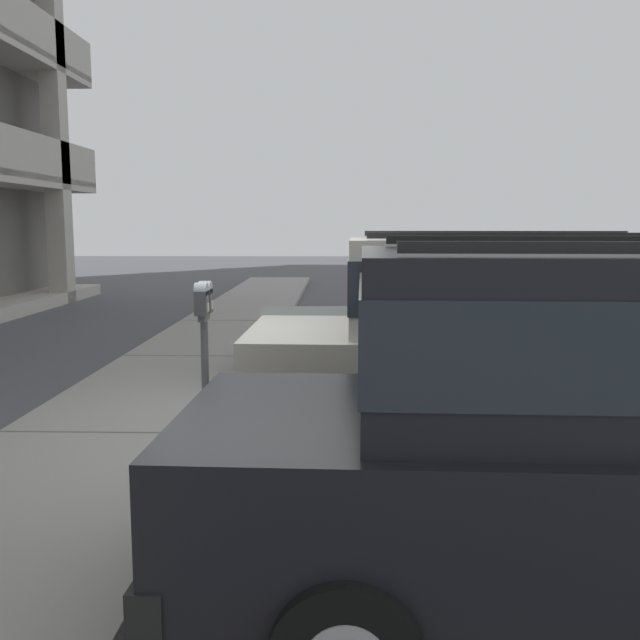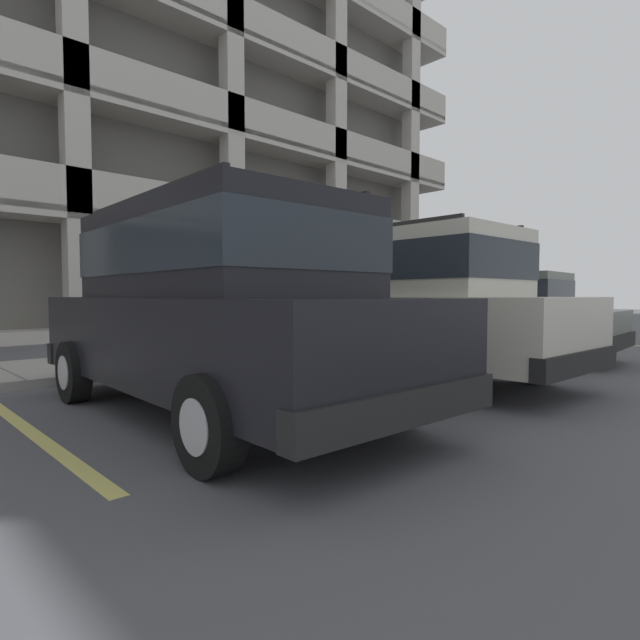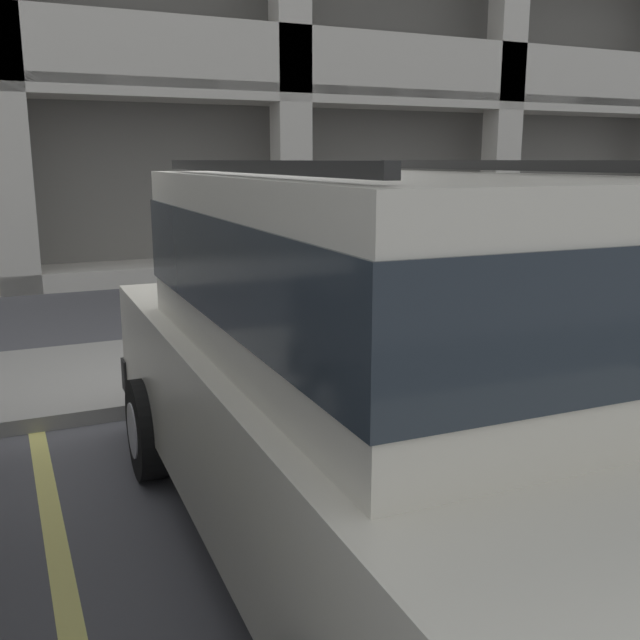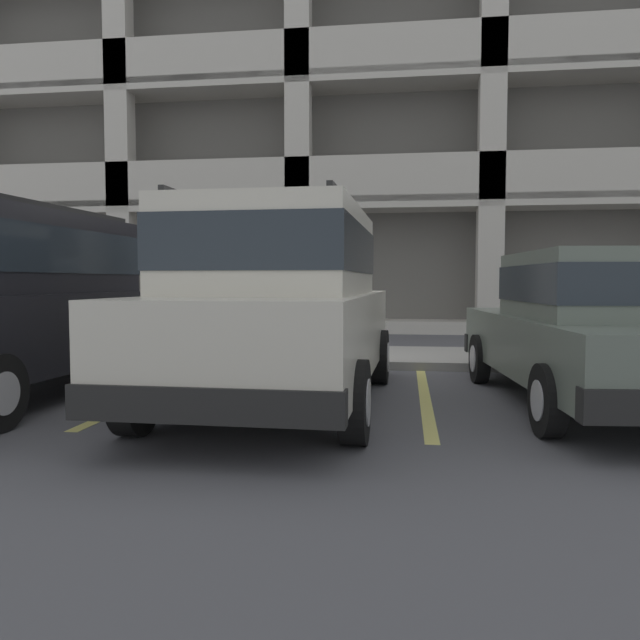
# 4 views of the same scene
# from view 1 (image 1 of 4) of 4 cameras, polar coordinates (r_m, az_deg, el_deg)

# --- Properties ---
(ground_plane) EXTENTS (80.00, 80.00, 0.10)m
(ground_plane) POSITION_cam_1_polar(r_m,az_deg,el_deg) (6.97, -5.94, -10.35)
(ground_plane) COLOR #4C4C51
(sidewalk) EXTENTS (40.00, 2.20, 0.12)m
(sidewalk) POSITION_cam_1_polar(r_m,az_deg,el_deg) (7.22, -16.36, -9.07)
(sidewalk) COLOR gray
(sidewalk) RESTS_ON ground_plane
(parking_stall_lines) EXTENTS (12.02, 4.80, 0.01)m
(parking_stall_lines) POSITION_cam_1_polar(r_m,az_deg,el_deg) (8.35, 5.05, -6.92)
(parking_stall_lines) COLOR #DBD16B
(parking_stall_lines) RESTS_ON ground_plane
(silver_suv) EXTENTS (2.10, 4.82, 2.03)m
(silver_suv) POSITION_cam_1_polar(r_m,az_deg,el_deg) (6.85, 14.41, -1.09)
(silver_suv) COLOR beige
(silver_suv) RESTS_ON ground_plane
(red_sedan) EXTENTS (2.13, 4.84, 2.03)m
(red_sedan) POSITION_cam_1_polar(r_m,az_deg,el_deg) (4.06, 24.04, -7.49)
(red_sedan) COLOR black
(red_sedan) RESTS_ON ground_plane
(dark_hatchback) EXTENTS (2.10, 4.61, 1.54)m
(dark_hatchback) POSITION_cam_1_polar(r_m,az_deg,el_deg) (9.87, 8.72, 0.13)
(dark_hatchback) COLOR #5B665B
(dark_hatchback) RESTS_ON ground_plane
(parking_meter_near) EXTENTS (0.35, 0.12, 1.46)m
(parking_meter_near) POSITION_cam_1_polar(r_m,az_deg,el_deg) (6.61, -9.26, -0.19)
(parking_meter_near) COLOR #595B60
(parking_meter_near) RESTS_ON sidewalk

